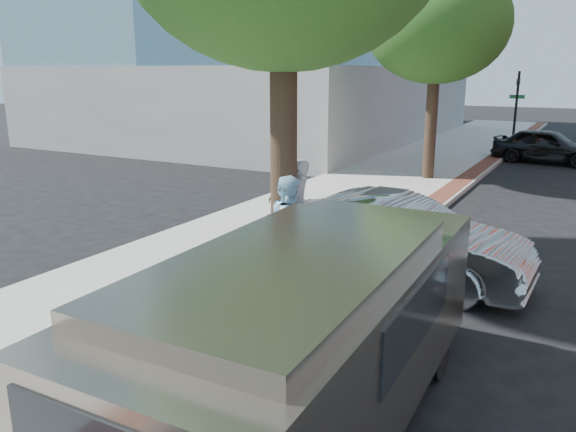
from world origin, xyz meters
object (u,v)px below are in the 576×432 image
Objects in this scene: person_gray at (298,207)px; sedan_silver at (397,239)px; bg_car at (547,146)px; person_green at (288,202)px; van at (315,326)px; parking_meter at (284,246)px; person_officer at (290,227)px.

person_gray is 0.41× the size of sedan_silver.
person_gray is 16.60m from bg_car.
van reaches higher than person_green.
parking_meter is 0.31× the size of sedan_silver.
parking_meter is 4.00m from person_green.
bg_car is at bearing -19.59° from person_officer.
sedan_silver reaches higher than bg_car.
van is (2.25, -3.50, 0.07)m from person_officer.
person_officer is 1.99m from sedan_silver.
person_green is 6.65m from van.
bg_car is at bearing 83.89° from parking_meter.
van is at bearing 27.31° from person_gray.
sedan_silver is at bearing 157.16° from person_green.
person_officer is at bearing 19.71° from person_gray.
parking_meter is 0.76× the size of person_gray.
person_green is at bearing 72.47° from sedan_silver.
person_green is 15.90m from bg_car.
person_green is at bearing 172.90° from bg_car.
sedan_silver is at bearing -65.90° from person_officer.
person_gray reaches higher than parking_meter.
bg_car is (2.02, 18.92, -0.47)m from parking_meter.
parking_meter is 2.88m from person_gray.
sedan_silver is (1.61, 1.13, -0.29)m from person_officer.
person_gray is at bearing 88.42° from sedan_silver.
van is at bearing -170.17° from sedan_silver.
person_officer reaches higher than sedan_silver.
person_green is at bearing 19.33° from person_officer.
person_officer reaches higher than parking_meter.
person_officer is at bearing 121.46° from van.
person_gray reaches higher than person_officer.
parking_meter is at bearing -178.91° from bg_car.
person_officer reaches higher than bg_car.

